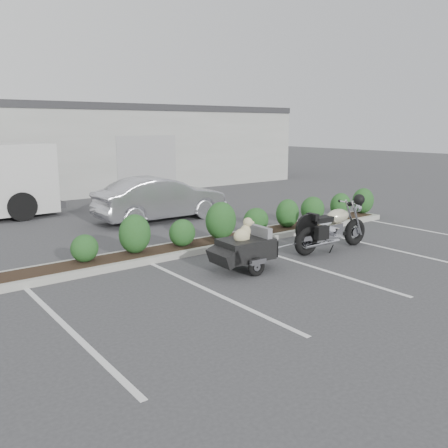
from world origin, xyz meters
TOP-DOWN VIEW (x-y plane):
  - ground at (0.00, 0.00)m, footprint 90.00×90.00m
  - planter_kerb at (1.00, 2.20)m, footprint 12.00×1.00m
  - building at (0.00, 17.00)m, footprint 26.00×10.00m
  - motorcycle at (2.65, 0.08)m, footprint 2.44×0.82m
  - pet_trailer at (-0.14, 0.10)m, footprint 1.94×1.09m
  - sedan at (1.23, 6.00)m, footprint 4.32×1.57m
  - dumpster at (-2.46, 10.64)m, footprint 1.94×1.46m

SIDE VIEW (x-z plane):
  - ground at x=0.00m, z-range 0.00..0.00m
  - planter_kerb at x=1.00m, z-range 0.00..0.15m
  - pet_trailer at x=-0.14m, z-range -0.09..1.07m
  - motorcycle at x=2.65m, z-range -0.14..1.26m
  - dumpster at x=-2.46m, z-range 0.01..1.19m
  - sedan at x=1.23m, z-range 0.00..1.41m
  - building at x=0.00m, z-range 0.00..4.00m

